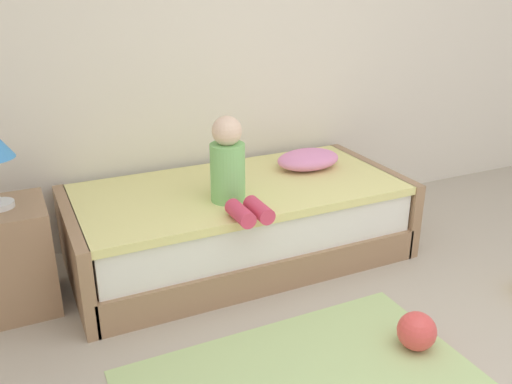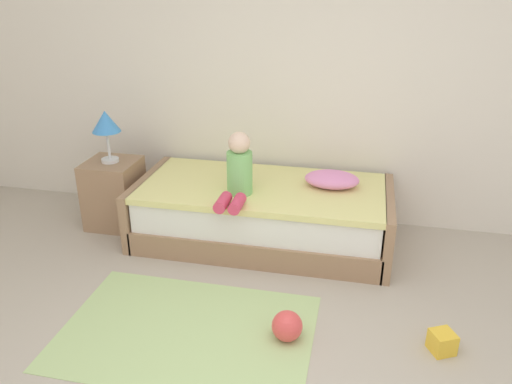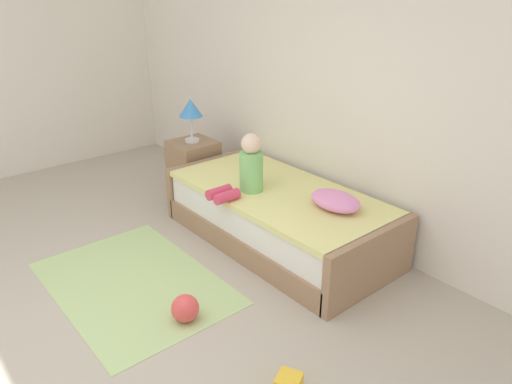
# 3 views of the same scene
# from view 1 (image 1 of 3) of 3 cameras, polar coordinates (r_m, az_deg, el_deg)

# --- Properties ---
(wall_rear) EXTENTS (7.20, 0.10, 2.90)m
(wall_rear) POSITION_cam_1_polar(r_m,az_deg,el_deg) (3.87, -0.77, 17.71)
(wall_rear) COLOR silver
(wall_rear) RESTS_ON ground
(bed) EXTENTS (2.11, 1.00, 0.50)m
(bed) POSITION_cam_1_polar(r_m,az_deg,el_deg) (3.50, -1.75, -3.24)
(bed) COLOR #997556
(bed) RESTS_ON ground
(nightstand) EXTENTS (0.44, 0.44, 0.60)m
(nightstand) POSITION_cam_1_polar(r_m,az_deg,el_deg) (3.25, -24.34, -6.34)
(nightstand) COLOR #997556
(nightstand) RESTS_ON ground
(child_figure) EXTENTS (0.20, 0.51, 0.50)m
(child_figure) POSITION_cam_1_polar(r_m,az_deg,el_deg) (3.08, -2.64, 2.38)
(child_figure) COLOR #7FC672
(child_figure) RESTS_ON bed
(pillow) EXTENTS (0.44, 0.30, 0.13)m
(pillow) POSITION_cam_1_polar(r_m,az_deg,el_deg) (3.70, 5.47, 3.41)
(pillow) COLOR #EA8CC6
(pillow) RESTS_ON bed
(toy_ball) EXTENTS (0.19, 0.19, 0.19)m
(toy_ball) POSITION_cam_1_polar(r_m,az_deg,el_deg) (2.88, 16.44, -13.76)
(toy_ball) COLOR #E54C4C
(toy_ball) RESTS_ON ground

